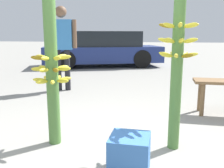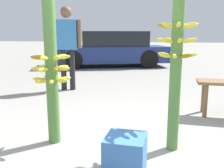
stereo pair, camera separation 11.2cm
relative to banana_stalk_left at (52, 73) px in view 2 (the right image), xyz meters
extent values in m
plane|color=gray|center=(0.62, -0.27, -0.76)|extent=(80.00, 80.00, 0.00)
cylinder|color=#4C7A38|center=(0.00, 0.00, -0.01)|extent=(0.13, 0.13, 1.49)
ellipsoid|color=gold|center=(-0.13, 0.03, 0.17)|extent=(0.15, 0.08, 0.06)
ellipsoid|color=olive|center=(-0.10, -0.08, 0.17)|extent=(0.14, 0.12, 0.06)
ellipsoid|color=gold|center=(0.00, -0.13, 0.17)|extent=(0.05, 0.15, 0.06)
ellipsoid|color=gold|center=(0.10, -0.08, 0.17)|extent=(0.14, 0.13, 0.06)
ellipsoid|color=gold|center=(0.13, 0.03, 0.17)|extent=(0.15, 0.07, 0.06)
ellipsoid|color=gold|center=(0.06, 0.12, 0.17)|extent=(0.10, 0.15, 0.06)
ellipsoid|color=gold|center=(-0.05, 0.12, 0.17)|extent=(0.10, 0.15, 0.06)
ellipsoid|color=gold|center=(-0.04, 0.13, 0.06)|extent=(0.08, 0.15, 0.05)
ellipsoid|color=gold|center=(-0.12, 0.05, 0.06)|extent=(0.15, 0.10, 0.05)
ellipsoid|color=gold|center=(-0.12, -0.06, 0.06)|extent=(0.15, 0.11, 0.05)
ellipsoid|color=gold|center=(-0.02, -0.13, 0.06)|extent=(0.07, 0.15, 0.05)
ellipsoid|color=olive|center=(0.09, -0.10, 0.06)|extent=(0.13, 0.14, 0.05)
ellipsoid|color=gold|center=(0.13, 0.01, 0.06)|extent=(0.15, 0.05, 0.05)
ellipsoid|color=gold|center=(0.08, 0.11, 0.06)|extent=(0.12, 0.14, 0.05)
ellipsoid|color=gold|center=(0.13, -0.03, -0.06)|extent=(0.15, 0.08, 0.05)
ellipsoid|color=gold|center=(0.10, 0.08, -0.06)|extent=(0.14, 0.12, 0.05)
ellipsoid|color=gold|center=(0.00, 0.13, -0.06)|extent=(0.04, 0.15, 0.05)
ellipsoid|color=gold|center=(-0.10, 0.08, -0.06)|extent=(0.14, 0.12, 0.05)
ellipsoid|color=gold|center=(-0.13, -0.03, -0.06)|extent=(0.15, 0.07, 0.05)
ellipsoid|color=gold|center=(-0.06, -0.12, -0.06)|extent=(0.10, 0.15, 0.05)
ellipsoid|color=gold|center=(0.06, -0.12, -0.06)|extent=(0.10, 0.15, 0.05)
cylinder|color=#4C7A38|center=(1.25, 0.14, 0.05)|extent=(0.11, 0.11, 1.62)
ellipsoid|color=gold|center=(1.37, 0.17, 0.48)|extent=(0.15, 0.07, 0.07)
ellipsoid|color=olive|center=(1.30, 0.25, 0.48)|extent=(0.09, 0.15, 0.07)
ellipsoid|color=gold|center=(1.19, 0.25, 0.48)|extent=(0.10, 0.15, 0.07)
ellipsoid|color=olive|center=(1.13, 0.16, 0.48)|extent=(0.15, 0.07, 0.07)
ellipsoid|color=gold|center=(1.16, 0.06, 0.48)|extent=(0.14, 0.12, 0.07)
ellipsoid|color=gold|center=(1.26, 0.02, 0.48)|extent=(0.04, 0.15, 0.07)
ellipsoid|color=gold|center=(1.35, 0.06, 0.48)|extent=(0.14, 0.12, 0.07)
ellipsoid|color=gold|center=(1.13, 0.14, 0.34)|extent=(0.15, 0.05, 0.07)
ellipsoid|color=gold|center=(1.17, 0.05, 0.34)|extent=(0.13, 0.14, 0.07)
ellipsoid|color=gold|center=(1.27, 0.02, 0.34)|extent=(0.06, 0.15, 0.07)
ellipsoid|color=gold|center=(1.36, 0.08, 0.34)|extent=(0.15, 0.10, 0.07)
ellipsoid|color=gold|center=(1.36, 0.19, 0.34)|extent=(0.15, 0.09, 0.07)
ellipsoid|color=gold|center=(1.28, 0.26, 0.34)|extent=(0.08, 0.15, 0.07)
ellipsoid|color=gold|center=(1.18, 0.24, 0.34)|extent=(0.12, 0.14, 0.07)
ellipsoid|color=gold|center=(1.21, 0.26, 0.21)|extent=(0.08, 0.15, 0.07)
ellipsoid|color=gold|center=(1.14, 0.18, 0.21)|extent=(0.15, 0.09, 0.07)
ellipsoid|color=gold|center=(1.15, 0.08, 0.21)|extent=(0.15, 0.11, 0.07)
ellipsoid|color=gold|center=(1.23, 0.02, 0.21)|extent=(0.06, 0.15, 0.07)
ellipsoid|color=olive|center=(1.34, 0.05, 0.21)|extent=(0.13, 0.13, 0.07)
ellipsoid|color=gold|center=(1.37, 0.15, 0.21)|extent=(0.15, 0.05, 0.07)
ellipsoid|color=gold|center=(1.32, 0.24, 0.21)|extent=(0.11, 0.14, 0.07)
cylinder|color=black|center=(-0.86, 2.53, -0.33)|extent=(0.14, 0.14, 0.85)
cylinder|color=black|center=(-1.04, 2.47, -0.33)|extent=(0.14, 0.14, 0.85)
cube|color=#3372B2|center=(-0.95, 2.50, 0.40)|extent=(0.44, 0.29, 0.60)
cylinder|color=brown|center=(-0.70, 2.57, 0.42)|extent=(0.12, 0.12, 0.57)
cylinder|color=brown|center=(-1.19, 2.43, 0.42)|extent=(0.12, 0.12, 0.57)
sphere|color=brown|center=(-0.95, 2.50, 0.85)|extent=(0.23, 0.23, 0.23)
cylinder|color=brown|center=(1.68, 1.55, -0.52)|extent=(0.06, 0.06, 0.47)
cylinder|color=brown|center=(1.68, 1.29, -0.52)|extent=(0.06, 0.06, 0.47)
cube|color=navy|center=(-1.17, 6.75, -0.30)|extent=(4.58, 3.15, 0.57)
cube|color=black|center=(-1.01, 6.81, 0.26)|extent=(2.75, 2.34, 0.54)
cylinder|color=black|center=(-2.11, 5.53, -0.44)|extent=(0.67, 0.42, 0.64)
cylinder|color=black|center=(-2.68, 7.02, -0.44)|extent=(0.67, 0.42, 0.64)
cylinder|color=black|center=(0.34, 6.48, -0.44)|extent=(0.67, 0.42, 0.64)
cylinder|color=black|center=(-0.23, 7.96, -0.44)|extent=(0.67, 0.42, 0.64)
cube|color=#386BB2|center=(0.88, -0.43, -0.59)|extent=(0.33, 0.33, 0.33)
camera|label=1|loc=(1.13, -2.36, 0.39)|focal=40.00mm
camera|label=2|loc=(1.24, -2.33, 0.39)|focal=40.00mm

